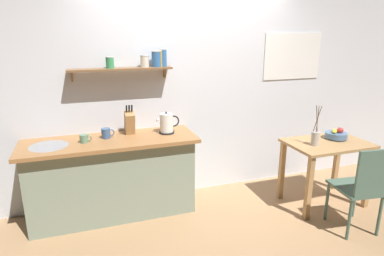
% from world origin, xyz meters
% --- Properties ---
extents(ground_plane, '(14.00, 14.00, 0.00)m').
position_xyz_m(ground_plane, '(0.00, 0.00, 0.00)').
color(ground_plane, '#A87F56').
extents(back_wall, '(6.80, 0.11, 2.70)m').
position_xyz_m(back_wall, '(0.21, 0.65, 1.35)').
color(back_wall, silver).
rests_on(back_wall, ground_plane).
extents(kitchen_counter, '(1.83, 0.63, 0.89)m').
position_xyz_m(kitchen_counter, '(-1.00, 0.32, 0.45)').
color(kitchen_counter, gray).
rests_on(kitchen_counter, ground_plane).
extents(wall_shelf, '(1.10, 0.20, 0.33)m').
position_xyz_m(wall_shelf, '(-0.64, 0.49, 1.66)').
color(wall_shelf, brown).
extents(dining_table, '(0.92, 0.62, 0.77)m').
position_xyz_m(dining_table, '(1.40, -0.22, 0.62)').
color(dining_table, tan).
rests_on(dining_table, ground_plane).
extents(dining_chair_near, '(0.45, 0.48, 0.94)m').
position_xyz_m(dining_chair_near, '(1.31, -0.84, 0.52)').
color(dining_chair_near, '#4C6B5B').
rests_on(dining_chair_near, ground_plane).
extents(fruit_bowl, '(0.25, 0.25, 0.14)m').
position_xyz_m(fruit_bowl, '(1.57, -0.14, 0.82)').
color(fruit_bowl, '#51759E').
rests_on(fruit_bowl, dining_table).
extents(twig_vase, '(0.09, 0.09, 0.46)m').
position_xyz_m(twig_vase, '(1.18, -0.26, 0.86)').
color(twig_vase, '#B7B2A8').
rests_on(twig_vase, dining_table).
extents(electric_kettle, '(0.26, 0.17, 0.25)m').
position_xyz_m(electric_kettle, '(-0.37, 0.33, 1.01)').
color(electric_kettle, black).
rests_on(electric_kettle, kitchen_counter).
extents(knife_block, '(0.10, 0.19, 0.34)m').
position_xyz_m(knife_block, '(-0.77, 0.43, 1.03)').
color(knife_block, tan).
rests_on(knife_block, kitchen_counter).
extents(coffee_mug_by_sink, '(0.12, 0.08, 0.09)m').
position_xyz_m(coffee_mug_by_sink, '(-1.26, 0.28, 0.94)').
color(coffee_mug_by_sink, slate).
rests_on(coffee_mug_by_sink, kitchen_counter).
extents(coffee_mug_spare, '(0.14, 0.09, 0.11)m').
position_xyz_m(coffee_mug_spare, '(-1.03, 0.36, 0.95)').
color(coffee_mug_spare, '#3D5B89').
rests_on(coffee_mug_spare, kitchen_counter).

